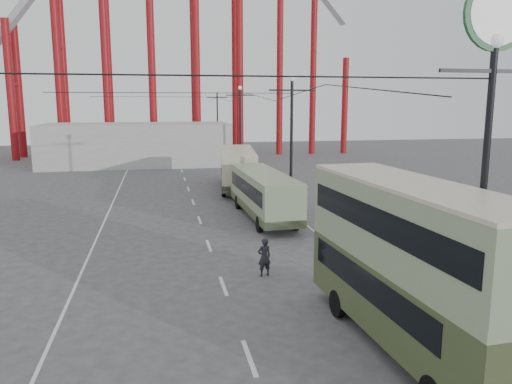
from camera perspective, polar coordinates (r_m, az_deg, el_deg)
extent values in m
plane|color=#444446|center=(17.49, 1.35, -15.04)|extent=(160.00, 160.00, 0.00)
cube|color=silver|center=(35.34, -6.86, -2.09)|extent=(0.15, 82.00, 0.01)
cube|color=silver|center=(37.29, 2.87, -1.38)|extent=(0.12, 120.00, 0.01)
cube|color=silver|center=(36.41, -16.45, -2.07)|extent=(0.12, 120.00, 0.01)
cylinder|color=black|center=(15.66, 24.41, -1.60)|extent=(0.20, 0.20, 9.00)
cylinder|color=black|center=(16.98, 23.33, -15.80)|extent=(0.44, 0.44, 0.50)
cube|color=black|center=(15.41, 25.46, 12.38)|extent=(3.20, 0.10, 0.10)
sphere|color=white|center=(15.47, 25.69, 15.33)|extent=(0.44, 0.44, 0.44)
cylinder|color=#1C5329|center=(15.56, 25.90, 17.88)|extent=(2.00, 0.12, 2.00)
cylinder|color=white|center=(15.56, 25.90, 17.88)|extent=(1.70, 0.16, 1.70)
cylinder|color=black|center=(34.78, 4.05, 5.25)|extent=(0.20, 0.20, 9.00)
cylinder|color=black|center=(35.39, 3.97, -1.62)|extent=(0.44, 0.44, 0.50)
cube|color=black|center=(34.67, 4.13, 11.52)|extent=(3.20, 0.10, 0.10)
sphere|color=white|center=(34.69, 4.15, 12.85)|extent=(0.44, 0.44, 0.44)
cylinder|color=black|center=(56.27, -1.81, 7.13)|extent=(0.20, 0.20, 9.00)
cylinder|color=black|center=(56.65, -1.79, 2.83)|extent=(0.44, 0.44, 0.50)
cube|color=black|center=(56.20, -1.83, 11.00)|extent=(3.20, 0.10, 0.10)
sphere|color=white|center=(56.21, -1.84, 11.81)|extent=(0.44, 0.44, 0.44)
cylinder|color=black|center=(78.04, -4.43, 7.94)|extent=(0.20, 0.20, 9.00)
cylinder|color=black|center=(78.31, -4.39, 4.83)|extent=(0.44, 0.44, 0.50)
cube|color=black|center=(77.99, -4.47, 10.73)|extent=(3.20, 0.10, 0.10)
sphere|color=white|center=(78.00, -4.48, 11.32)|extent=(0.44, 0.44, 0.44)
cylinder|color=maroon|center=(72.88, -26.26, 10.33)|extent=(1.00, 1.00, 18.00)
cylinder|color=maroon|center=(76.76, -25.48, 10.33)|extent=(1.00, 1.00, 18.00)
cylinder|color=maroon|center=(71.83, -21.78, 14.27)|extent=(1.00, 1.00, 27.00)
cylinder|color=maroon|center=(75.76, -21.22, 14.05)|extent=(1.00, 1.00, 27.00)
cylinder|color=maroon|center=(71.55, -17.06, 18.19)|extent=(1.00, 1.00, 36.00)
cylinder|color=maroon|center=(75.49, -16.74, 17.76)|extent=(1.00, 1.00, 36.00)
cylinder|color=maroon|center=(73.94, 2.76, 15.98)|extent=(0.90, 0.90, 30.00)
cylinder|color=maroon|center=(74.98, 6.54, 12.78)|extent=(0.90, 0.90, 22.00)
cylinder|color=maroon|center=(76.54, 10.10, 9.64)|extent=(0.90, 0.90, 14.00)
cube|color=#A3A39E|center=(62.71, -13.42, 5.33)|extent=(22.00, 10.00, 5.00)
cube|color=#3B4626|center=(16.08, 17.02, -11.68)|extent=(2.97, 9.74, 2.12)
cube|color=black|center=(15.93, 17.10, -10.23)|extent=(2.89, 7.82, 0.87)
cube|color=gray|center=(15.68, 17.25, -7.59)|extent=(2.99, 9.74, 0.29)
cube|color=gray|center=(15.37, 17.48, -3.31)|extent=(2.97, 9.74, 2.12)
cube|color=black|center=(15.35, 17.50, -2.96)|extent=(2.97, 9.17, 0.82)
cube|color=beige|center=(15.16, 17.71, 0.79)|extent=(2.99, 9.74, 0.12)
cylinder|color=black|center=(18.22, 9.34, -12.47)|extent=(0.33, 0.98, 0.96)
cylinder|color=black|center=(19.15, 15.43, -11.56)|extent=(0.33, 0.98, 0.96)
cylinder|color=black|center=(14.93, 27.06, -18.84)|extent=(0.33, 0.98, 0.96)
cube|color=gray|center=(32.47, 0.85, -0.07)|extent=(2.74, 10.69, 2.32)
cube|color=black|center=(32.41, 0.85, 0.60)|extent=(2.75, 9.53, 0.92)
cube|color=#3B4626|center=(32.65, 0.84, -1.66)|extent=(2.77, 10.69, 0.48)
cube|color=gray|center=(32.28, 0.85, 2.08)|extent=(2.76, 10.69, 0.15)
cylinder|color=black|center=(35.34, -2.02, -1.23)|extent=(0.30, 0.97, 0.97)
cylinder|color=black|center=(35.81, 1.41, -1.08)|extent=(0.30, 0.97, 0.97)
cylinder|color=black|center=(29.26, 0.33, -3.63)|extent=(0.30, 0.97, 0.97)
cylinder|color=black|center=(29.82, 4.42, -3.40)|extent=(0.30, 0.97, 0.97)
cube|color=beige|center=(43.52, -2.11, 2.86)|extent=(4.12, 11.36, 2.66)
cube|color=black|center=(43.46, -2.11, 3.44)|extent=(4.00, 10.04, 1.05)
cube|color=#3B4626|center=(43.66, -2.10, 1.49)|extent=(4.15, 11.36, 0.55)
cube|color=beige|center=(43.36, -2.12, 4.73)|extent=(4.14, 11.36, 0.18)
cylinder|color=black|center=(46.54, -3.76, 1.60)|extent=(0.45, 1.14, 1.11)
cylinder|color=black|center=(46.62, -0.67, 1.63)|extent=(0.45, 1.14, 1.11)
cylinder|color=black|center=(40.41, -3.72, 0.30)|extent=(0.45, 1.14, 1.11)
cylinder|color=black|center=(40.49, -0.17, 0.34)|extent=(0.45, 1.14, 1.11)
imported|color=black|center=(21.84, 0.95, -7.44)|extent=(0.69, 0.53, 1.69)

